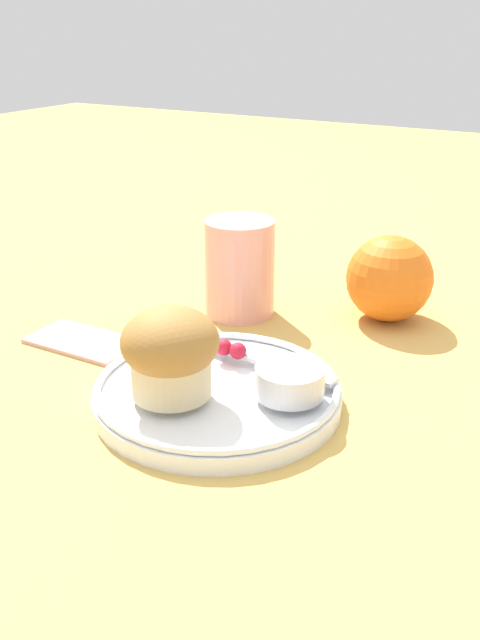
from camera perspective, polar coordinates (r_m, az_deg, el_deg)
The scene contains 9 objects.
ground_plane at distance 0.59m, azimuth -1.03°, elevation -5.50°, with size 3.00×3.00×0.00m, color tan.
plate at distance 0.57m, azimuth -1.84°, elevation -5.83°, with size 0.20×0.20×0.02m.
muffin at distance 0.53m, azimuth -5.59°, elevation -2.52°, with size 0.07×0.07×0.07m.
cream_ramekin at distance 0.54m, azimuth 4.01°, elevation -4.79°, with size 0.05×0.05×0.02m.
berry_pair at distance 0.60m, azimuth -0.75°, elevation -2.33°, with size 0.03×0.01×0.01m.
butter_knife at distance 0.60m, azimuth 0.00°, elevation -2.61°, with size 0.18×0.04×0.00m.
orange_fruit at distance 0.72m, azimuth 11.87°, elevation 3.27°, with size 0.09×0.09×0.09m.
juice_glass at distance 0.72m, azimuth -0.03°, elevation 4.20°, with size 0.07×0.07×0.10m.
folded_napkin at distance 0.68m, azimuth -12.46°, elevation -1.54°, with size 0.10×0.06×0.01m.
Camera 1 is at (0.27, -0.45, 0.29)m, focal length 40.00 mm.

